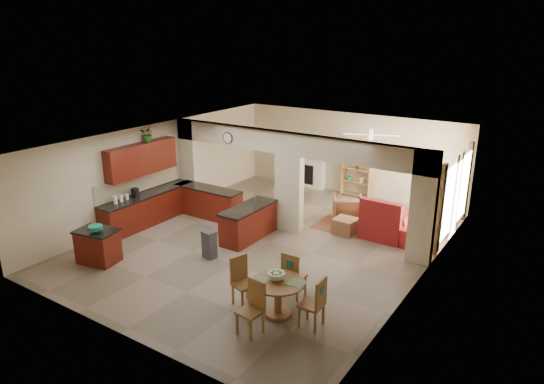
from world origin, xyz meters
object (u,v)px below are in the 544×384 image
Objects in this scene: dining_table at (278,292)px; sofa at (424,223)px; kitchen_island at (98,246)px; armchair at (347,208)px.

dining_table is 0.43× the size of sofa.
kitchen_island is 0.44× the size of sofa.
kitchen_island reaches higher than dining_table.
kitchen_island is 4.92m from dining_table.
dining_table is 5.68m from sofa.
kitchen_island is 1.01× the size of dining_table.
kitchen_island reaches higher than armchair.
kitchen_island is at bearing 28.57° from armchair.
dining_table reaches higher than sofa.
armchair is (-2.22, -0.18, 0.03)m from sofa.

